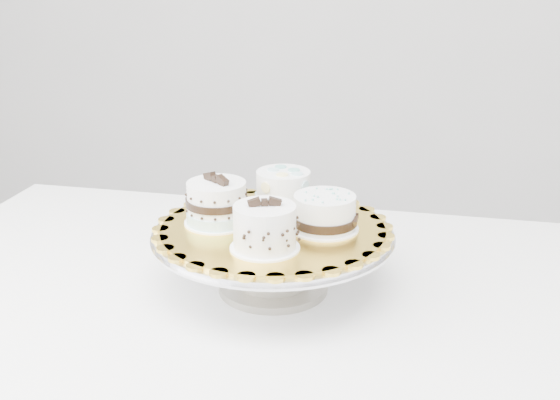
% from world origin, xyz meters
% --- Properties ---
extents(table, '(1.30, 0.88, 0.75)m').
position_xyz_m(table, '(-0.12, 0.04, 0.68)').
color(table, white).
rests_on(table, floor).
extents(cake_stand, '(0.39, 0.39, 0.11)m').
position_xyz_m(cake_stand, '(-0.09, 0.05, 0.82)').
color(cake_stand, gray).
rests_on(cake_stand, table).
extents(cake_board, '(0.37, 0.37, 0.01)m').
position_xyz_m(cake_board, '(-0.09, 0.05, 0.86)').
color(cake_board, gold).
rests_on(cake_board, cake_stand).
extents(cake_swirl, '(0.12, 0.12, 0.08)m').
position_xyz_m(cake_swirl, '(-0.08, -0.03, 0.89)').
color(cake_swirl, white).
rests_on(cake_swirl, cake_board).
extents(cake_banded, '(0.13, 0.13, 0.09)m').
position_xyz_m(cake_banded, '(-0.18, 0.05, 0.89)').
color(cake_banded, white).
rests_on(cake_banded, cake_board).
extents(cake_dots, '(0.11, 0.11, 0.07)m').
position_xyz_m(cake_dots, '(-0.09, 0.14, 0.90)').
color(cake_dots, white).
rests_on(cake_dots, cake_board).
extents(cake_ribbon, '(0.11, 0.11, 0.06)m').
position_xyz_m(cake_ribbon, '(-0.00, 0.06, 0.89)').
color(cake_ribbon, white).
rests_on(cake_ribbon, cake_board).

